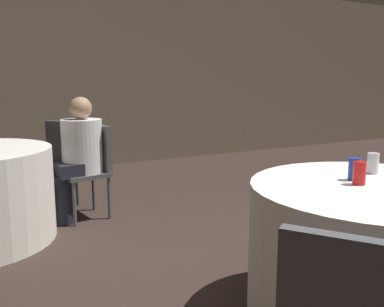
{
  "coord_description": "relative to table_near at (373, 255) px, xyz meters",
  "views": [
    {
      "loc": [
        -1.77,
        -1.53,
        1.3
      ],
      "look_at": [
        -0.56,
        0.71,
        0.85
      ],
      "focal_mm": 40.0,
      "sensor_mm": 36.0,
      "label": 1
    }
  ],
  "objects": [
    {
      "name": "chair_far_east",
      "position": [
        -0.82,
        2.49,
        0.15
      ],
      "size": [
        0.46,
        0.46,
        0.87
      ],
      "rotation": [
        0.0,
        0.0,
        -4.55
      ],
      "color": "#47474C",
      "rests_on": "ground_plane"
    },
    {
      "name": "chair_far_northeast",
      "position": [
        -1.05,
        2.99,
        0.15
      ],
      "size": [
        0.56,
        0.56,
        0.87
      ],
      "rotation": [
        0.0,
        0.0,
        -4.03
      ],
      "color": "#47474C",
      "rests_on": "ground_plane"
    },
    {
      "name": "wall_back",
      "position": [
        -0.09,
        4.87,
        1.02
      ],
      "size": [
        16.0,
        0.06,
        2.8
      ],
      "color": "#7A6B5B",
      "rests_on": "ground_plane"
    },
    {
      "name": "soda_can_silver",
      "position": [
        0.22,
        0.21,
        0.44
      ],
      "size": [
        0.07,
        0.07,
        0.12
      ],
      "color": "silver",
      "rests_on": "table_near"
    },
    {
      "name": "soda_can_red",
      "position": [
        -0.07,
        0.07,
        0.44
      ],
      "size": [
        0.07,
        0.07,
        0.12
      ],
      "color": "red",
      "rests_on": "table_near"
    },
    {
      "name": "table_near",
      "position": [
        0.0,
        0.0,
        0.0
      ],
      "size": [
        1.32,
        1.32,
        0.75
      ],
      "color": "white",
      "rests_on": "ground_plane"
    },
    {
      "name": "soda_can_blue",
      "position": [
        -0.01,
        0.15,
        0.44
      ],
      "size": [
        0.07,
        0.07,
        0.12
      ],
      "color": "#1E38A5",
      "rests_on": "table_near"
    },
    {
      "name": "person_white_shirt",
      "position": [
        -0.97,
        2.46,
        0.21
      ],
      "size": [
        0.52,
        0.4,
        1.14
      ],
      "rotation": [
        0.0,
        0.0,
        -4.55
      ],
      "color": "black",
      "rests_on": "ground_plane"
    }
  ]
}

